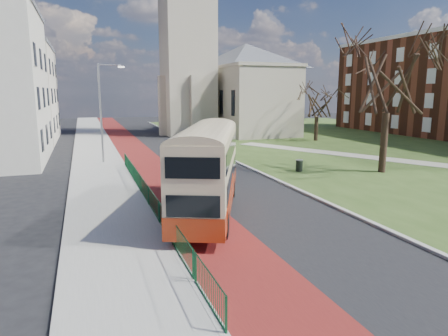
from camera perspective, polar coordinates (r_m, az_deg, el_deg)
name	(u,v)px	position (r m, az deg, el deg)	size (l,w,h in m)	color
ground	(228,224)	(18.26, 0.55, -7.97)	(160.00, 160.00, 0.00)	black
road_carriageway	(170,156)	(37.46, -7.77, 1.70)	(9.00, 120.00, 0.01)	black
bus_lane	(140,158)	(37.02, -11.87, 1.46)	(3.40, 120.00, 0.01)	#591414
pavement_west	(96,159)	(36.72, -17.75, 1.19)	(4.00, 120.00, 0.12)	gray
kerb_west	(120,158)	(36.82, -14.65, 1.38)	(0.25, 120.00, 0.13)	#999993
kerb_east	(210,150)	(40.51, -1.97, 2.57)	(0.25, 80.00, 0.13)	#999993
grass_green	(371,142)	(50.15, 20.31, 3.44)	(40.00, 80.00, 0.04)	#304819
footpath	(409,162)	(37.34, 24.88, 0.84)	(2.20, 36.00, 0.03)	#9E998C
pedestrian_railing	(148,196)	(21.14, -10.77, -3.97)	(0.07, 24.00, 1.12)	#0E3E21
gothic_church	(220,38)	(57.76, -0.65, 18.04)	(16.38, 18.00, 40.00)	#A19882
street_block_far	(9,93)	(54.84, -28.32, 9.43)	(10.30, 16.30, 11.50)	beige
streetlamp	(102,108)	(34.30, -16.98, 8.21)	(2.13, 0.18, 8.00)	gray
bus	(208,166)	(19.13, -2.34, 0.28)	(6.07, 10.10, 4.18)	#96280D
winter_tree_near	(390,64)	(31.32, 22.59, 13.56)	(9.77, 9.77, 11.23)	#302118
winter_tree_far	(317,97)	(49.68, 13.21, 9.79)	(5.10, 5.10, 7.50)	#2F2217
litter_bin	(299,165)	(30.27, 10.70, 0.36)	(0.73, 0.73, 0.88)	black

